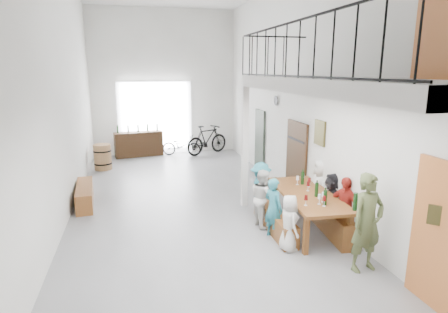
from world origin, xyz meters
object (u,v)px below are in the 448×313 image
object	(u,v)px
oak_barrel	(103,157)
serving_counter	(139,144)
side_bench	(85,195)
bench_inner	(275,221)
bicycle_near	(182,145)
host_standing	(367,223)
tasting_table	(307,197)

from	to	relation	value
oak_barrel	serving_counter	bearing A→B (deg)	55.15
side_bench	serving_counter	world-z (taller)	serving_counter
bench_inner	bicycle_near	bearing A→B (deg)	98.72
side_bench	host_standing	distance (m)	6.57
tasting_table	host_standing	xyz separation A→B (m)	(0.22, -1.70, 0.12)
host_standing	serving_counter	bearing A→B (deg)	101.11
tasting_table	bicycle_near	distance (m)	7.64
bicycle_near	side_bench	bearing A→B (deg)	168.60
serving_counter	bicycle_near	xyz separation A→B (m)	(1.60, -0.30, -0.07)
bench_inner	serving_counter	world-z (taller)	serving_counter
tasting_table	side_bench	xyz separation A→B (m)	(-4.64, 2.67, -0.47)
tasting_table	bench_inner	size ratio (longest dim) A/B	1.32
host_standing	bicycle_near	distance (m)	9.35
bench_inner	side_bench	size ratio (longest dim) A/B	1.11
oak_barrel	bicycle_near	xyz separation A→B (m)	(2.81, 1.43, -0.03)
bicycle_near	bench_inner	bearing A→B (deg)	-151.71
serving_counter	host_standing	size ratio (longest dim) A/B	1.07
tasting_table	oak_barrel	distance (m)	7.48
side_bench	oak_barrel	world-z (taller)	oak_barrel
bicycle_near	oak_barrel	bearing A→B (deg)	137.92
bench_inner	serving_counter	distance (m)	8.09
side_bench	host_standing	xyz separation A→B (m)	(4.86, -4.38, 0.59)
side_bench	host_standing	bearing A→B (deg)	-42.00
side_bench	serving_counter	bearing A→B (deg)	74.39
serving_counter	host_standing	bearing A→B (deg)	-79.43
tasting_table	side_bench	size ratio (longest dim) A/B	1.47
bench_inner	tasting_table	bearing A→B (deg)	-6.70
oak_barrel	bench_inner	bearing A→B (deg)	-57.57
bench_inner	serving_counter	bearing A→B (deg)	109.75
bench_inner	oak_barrel	bearing A→B (deg)	123.74
bench_inner	side_bench	world-z (taller)	side_bench
host_standing	oak_barrel	bearing A→B (deg)	112.18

